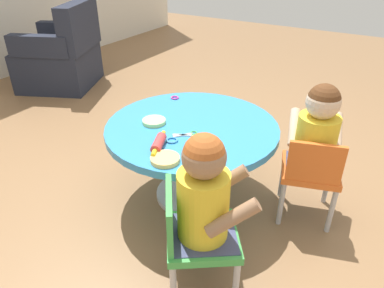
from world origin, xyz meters
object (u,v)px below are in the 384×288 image
at_px(seated_child_left, 205,193).
at_px(rolling_pin, 159,143).
at_px(armchair_dark, 62,57).
at_px(seated_child_right, 317,131).
at_px(child_chair_right, 310,172).
at_px(craft_table, 192,141).
at_px(craft_scissors, 189,135).
at_px(child_chair_left, 194,236).

distance_m(seated_child_left, rolling_pin, 0.47).
bearing_deg(armchair_dark, seated_child_right, -104.57).
bearing_deg(child_chair_right, armchair_dark, 74.76).
xyz_separation_m(craft_table, rolling_pin, (-0.30, 0.01, 0.13)).
relative_size(seated_child_left, craft_scissors, 3.71).
height_order(craft_table, armchair_dark, armchair_dark).
distance_m(rolling_pin, craft_scissors, 0.20).
height_order(child_chair_right, seated_child_right, seated_child_right).
height_order(child_chair_right, rolling_pin, rolling_pin).
xyz_separation_m(child_chair_left, rolling_pin, (0.27, 0.37, 0.21)).
distance_m(seated_child_right, craft_scissors, 0.66).
relative_size(child_chair_right, armchair_dark, 0.57).
height_order(seated_child_right, armchair_dark, armchair_dark).
xyz_separation_m(child_chair_right, rolling_pin, (-0.46, 0.66, 0.21)).
xyz_separation_m(seated_child_left, craft_scissors, (0.43, 0.34, -0.04)).
bearing_deg(child_chair_right, seated_child_right, 17.44).
distance_m(child_chair_right, armchair_dark, 2.90).
bearing_deg(seated_child_left, craft_table, 35.55).
distance_m(child_chair_left, seated_child_right, 0.85).
xyz_separation_m(child_chair_left, armchair_dark, (1.49, 2.50, 0.00)).
height_order(child_chair_left, armchair_dark, armchair_dark).
height_order(craft_table, seated_child_left, seated_child_left).
distance_m(craft_table, rolling_pin, 0.32).
bearing_deg(craft_scissors, armchair_dark, 64.80).
bearing_deg(seated_child_right, seated_child_left, 161.72).
relative_size(armchair_dark, rolling_pin, 4.28).
bearing_deg(armchair_dark, seated_child_left, -120.01).
relative_size(seated_child_right, craft_scissors, 3.71).
xyz_separation_m(rolling_pin, craft_scissors, (0.19, -0.06, -0.02)).
xyz_separation_m(seated_child_left, armchair_dark, (1.47, 2.54, -0.22)).
distance_m(seated_child_left, craft_scissors, 0.55).
distance_m(child_chair_left, armchair_dark, 2.91).
relative_size(rolling_pin, craft_scissors, 1.61).
distance_m(armchair_dark, rolling_pin, 2.47).
distance_m(seated_child_left, armchair_dark, 2.94).
bearing_deg(seated_child_right, craft_table, 107.89).
bearing_deg(craft_table, seated_child_right, -72.11).
distance_m(craft_table, child_chair_left, 0.67).
height_order(child_chair_right, armchair_dark, armchair_dark).
height_order(child_chair_left, seated_child_right, seated_child_right).
height_order(seated_child_left, armchair_dark, armchair_dark).
bearing_deg(craft_table, craft_scissors, -155.74).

